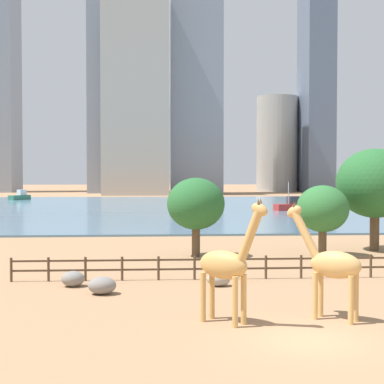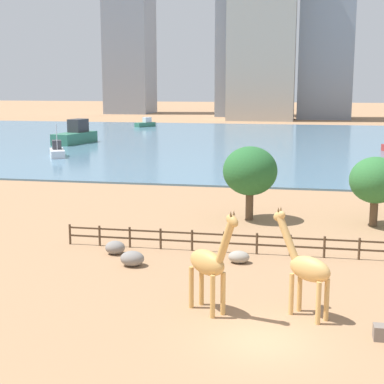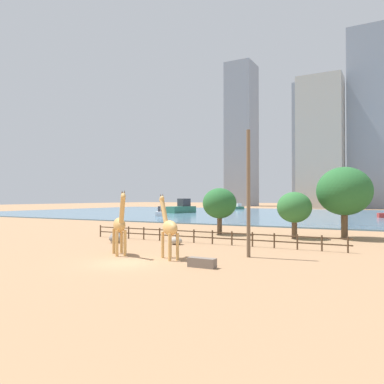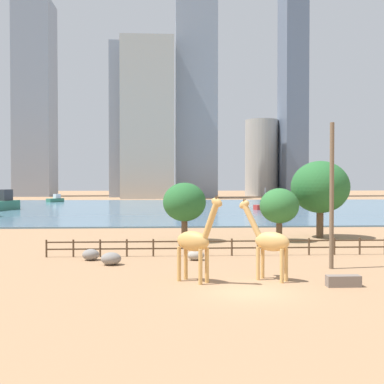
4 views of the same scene
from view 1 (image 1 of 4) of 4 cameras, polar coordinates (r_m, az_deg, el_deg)
name	(u,v)px [view 1 (image 1 of 4)]	position (r m, az deg, el deg)	size (l,w,h in m)	color
ground_plane	(185,207)	(100.22, -0.64, -1.49)	(400.00, 400.00, 0.00)	#9E7551
harbor_water	(186,208)	(97.23, -0.54, -1.53)	(180.00, 86.00, 0.20)	slate
giraffe_tall	(331,264)	(24.14, 13.33, -6.82)	(2.90, 2.44, 4.67)	tan
giraffe_companion	(227,265)	(22.92, 3.41, -7.05)	(2.74, 2.49, 4.91)	tan
boulder_near_fence	(73,279)	(31.14, -11.47, -8.25)	(1.19, 1.07, 0.80)	gray
boulder_by_pole	(102,285)	(28.96, -8.71, -8.95)	(1.36, 1.13, 0.85)	gray
boulder_small	(218,279)	(30.67, 2.58, -8.46)	(1.22, 0.93, 0.70)	gray
enclosure_fence	(250,265)	(32.74, 5.63, -7.09)	(26.12, 0.14, 1.30)	#4C3826
tree_left_large	(196,204)	(40.95, 0.38, -1.19)	(4.03, 4.03, 5.51)	brown
tree_center_broad	(323,209)	(42.24, 12.56, -1.63)	(3.66, 3.66, 4.99)	brown
tree_right_tall	(375,184)	(46.11, 17.32, 0.78)	(5.77, 5.77, 7.68)	brown
boat_ferry	(291,205)	(90.34, 9.54, -1.29)	(5.10, 3.09, 4.32)	#B22D28
boat_barge	(20,196)	(129.72, -16.34, -0.40)	(4.17, 4.94, 2.12)	#337259
skyline_tower_needle	(104,98)	(179.19, -8.55, 9.00)	(8.67, 14.79, 56.44)	gray
skyline_block_central	(277,144)	(189.76, 8.25, 4.62)	(13.00, 13.00, 30.12)	#ADA89E
skyline_tower_glass	(196,66)	(171.03, 0.35, 12.15)	(14.45, 14.15, 72.84)	gray
skyline_block_left	(136,95)	(159.25, -5.50, 9.36)	(17.56, 11.64, 53.34)	#ADA89E
skyline_block_right	(317,14)	(191.51, 11.99, 16.57)	(8.33, 15.17, 109.28)	slate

